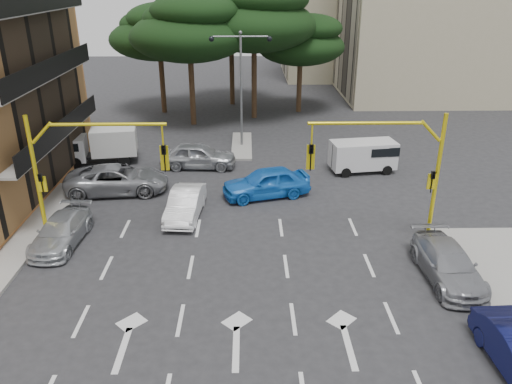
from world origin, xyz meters
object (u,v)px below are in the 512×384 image
car_blue_compact (266,182)px  car_silver_cross_a (117,179)px  street_lamp_center (241,69)px  car_silver_cross_b (198,155)px  box_truck_a (101,146)px  car_silver_wagon (61,231)px  car_silver_parked (448,264)px  signal_mast_left (77,164)px  car_white_hatch (185,204)px  van_white (363,156)px  signal_mast_right (397,162)px

car_blue_compact → car_silver_cross_a: car_blue_compact is taller
street_lamp_center → car_silver_cross_b: street_lamp_center is taller
box_truck_a → street_lamp_center: bearing=-80.1°
car_silver_wagon → car_silver_parked: (16.35, -3.12, 0.04)m
signal_mast_left → car_silver_wagon: 3.47m
car_silver_cross_b → street_lamp_center: bearing=-29.8°
car_white_hatch → car_silver_parked: 12.51m
signal_mast_left → car_white_hatch: (4.08, 2.82, -3.19)m
car_blue_compact → box_truck_a: (-10.42, 5.56, 0.33)m
car_blue_compact → car_silver_parked: (6.93, -8.30, -0.14)m
car_silver_cross_a → van_white: (14.37, 3.01, 0.20)m
street_lamp_center → car_silver_wagon: bearing=-119.9°
car_silver_cross_a → car_silver_cross_b: bearing=-52.8°
car_white_hatch → car_silver_cross_a: (-4.15, 3.18, 0.08)m
signal_mast_right → van_white: size_ratio=1.53×
car_silver_parked → car_silver_cross_b: bearing=128.8°
car_white_hatch → street_lamp_center: bearing=81.1°
car_blue_compact → signal_mast_right: bearing=30.2°
car_silver_cross_a → car_silver_cross_b: car_silver_cross_b is taller
car_white_hatch → car_silver_cross_a: size_ratio=0.75×
car_silver_parked → box_truck_a: bearing=139.6°
car_silver_wagon → van_white: (15.51, 8.90, 0.35)m
van_white → street_lamp_center: bearing=-131.7°
van_white → box_truck_a: (-16.51, 1.83, 0.17)m
car_silver_parked → car_blue_compact: bearing=128.1°
car_blue_compact → van_white: (6.09, 3.73, 0.16)m
car_silver_wagon → signal_mast_right: bearing=2.9°
car_silver_wagon → car_silver_cross_a: car_silver_cross_a is taller
car_blue_compact → van_white: size_ratio=1.22×
street_lamp_center → car_silver_cross_b: size_ratio=1.65×
signal_mast_left → car_silver_parked: size_ratio=1.29×
signal_mast_left → van_white: size_ratio=1.53×
signal_mast_right → car_silver_wagon: signal_mast_right is taller
signal_mast_right → car_blue_compact: (-5.39, 5.28, -3.07)m
box_truck_a → signal_mast_right: bearing=-133.9°
car_silver_cross_b → car_silver_parked: car_silver_cross_b is taller
car_silver_wagon → van_white: 17.88m
car_silver_parked → car_silver_cross_a: bearing=147.6°
signal_mast_left → van_white: bearing=32.2°
street_lamp_center → car_silver_cross_b: (-2.70, -4.14, -4.63)m
car_silver_cross_a → van_white: bearing=-83.8°
car_silver_wagon → van_white: van_white is taller
street_lamp_center → car_white_hatch: 12.45m
car_white_hatch → signal_mast_left: bearing=-140.7°
car_silver_cross_b → box_truck_a: bearing=84.5°
signal_mast_left → car_silver_cross_a: (-0.06, 6.00, -3.11)m
signal_mast_left → car_silver_wagon: bearing=174.9°
signal_mast_right → signal_mast_left: size_ratio=1.00×
car_silver_cross_a → box_truck_a: size_ratio=1.20×
van_white → box_truck_a: box_truck_a is taller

